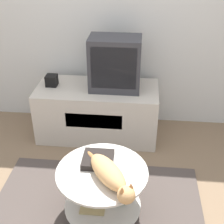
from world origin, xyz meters
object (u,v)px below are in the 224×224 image
(dvd_box, at_px, (98,160))
(speaker, at_px, (52,80))
(cat, at_px, (110,175))
(tv, at_px, (115,64))

(dvd_box, bearing_deg, speaker, 120.69)
(speaker, bearing_deg, dvd_box, -59.31)
(cat, bearing_deg, tv, 147.33)
(speaker, bearing_deg, cat, -59.65)
(dvd_box, xyz_separation_m, cat, (0.11, -0.20, 0.04))
(tv, relative_size, speaker, 4.69)
(dvd_box, height_order, cat, cat)
(speaker, xyz_separation_m, cat, (0.73, -1.24, -0.09))
(speaker, relative_size, dvd_box, 0.49)
(tv, xyz_separation_m, speaker, (-0.65, 0.00, -0.21))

